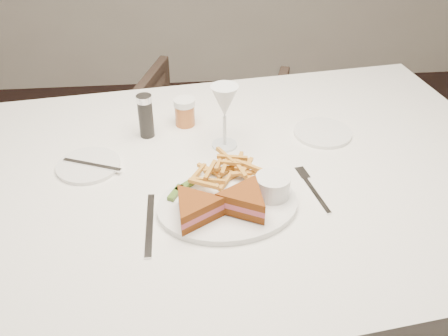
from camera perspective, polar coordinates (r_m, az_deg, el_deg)
name	(u,v)px	position (r m, az deg, el deg)	size (l,w,h in m)	color
table	(222,277)	(1.49, -0.18, -12.37)	(1.55, 1.03, 0.75)	white
chair_far	(209,138)	(2.20, -1.72, 3.48)	(0.62, 0.58, 0.63)	#46352B
table_setting	(220,171)	(1.18, -0.42, -0.29)	(0.79, 0.56, 0.18)	white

